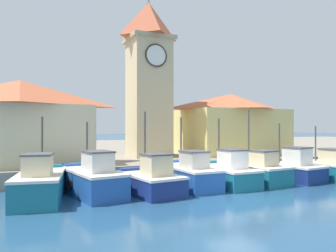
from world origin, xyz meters
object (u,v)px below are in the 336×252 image
object	(u,v)px
fishing_boat_left_outer	(92,179)
fishing_boat_mid_right	(255,171)
warehouse_left	(20,122)
fishing_boat_center	(225,173)
fishing_boat_left_inner	(150,180)
clock_tower	(149,75)
warehouse_right	(231,123)
fishing_boat_right_inner	(288,169)
fishing_boat_mid_left	(187,174)
fishing_boat_right_outer	(324,168)
fishing_boat_far_left	(40,184)
port_crane_near	(147,94)

from	to	relation	value
fishing_boat_left_outer	fishing_boat_mid_right	world-z (taller)	fishing_boat_mid_right
warehouse_left	fishing_boat_center	bearing A→B (deg)	-31.21
fishing_boat_left_inner	fishing_boat_center	xyz separation A→B (m)	(4.89, 0.50, 0.03)
fishing_boat_center	clock_tower	world-z (taller)	clock_tower
warehouse_right	warehouse_left	bearing A→B (deg)	-172.06
fishing_boat_mid_right	fishing_boat_right_inner	distance (m)	2.71
fishing_boat_mid_left	fishing_boat_right_outer	bearing A→B (deg)	-5.28
fishing_boat_mid_right	fishing_boat_center	bearing A→B (deg)	177.13
fishing_boat_right_outer	fishing_boat_right_inner	bearing A→B (deg)	168.42
fishing_boat_far_left	fishing_boat_center	world-z (taller)	fishing_boat_center
fishing_boat_left_outer	fishing_boat_mid_left	xyz separation A→B (m)	(5.35, -0.09, -0.04)
fishing_boat_center	clock_tower	xyz separation A→B (m)	(-1.36, 9.08, 7.03)
fishing_boat_far_left	clock_tower	xyz separation A→B (m)	(8.76, 8.99, 6.96)
fishing_boat_right_inner	fishing_boat_right_outer	bearing A→B (deg)	-11.58
fishing_boat_right_inner	fishing_boat_right_outer	world-z (taller)	fishing_boat_right_inner
port_crane_near	warehouse_left	bearing A→B (deg)	-132.02
warehouse_left	fishing_boat_right_outer	bearing A→B (deg)	-21.23
clock_tower	warehouse_right	size ratio (longest dim) A/B	1.53
fishing_boat_right_inner	fishing_boat_center	bearing A→B (deg)	-179.67
fishing_boat_left_inner	port_crane_near	bearing A→B (deg)	69.90
warehouse_right	fishing_boat_mid_right	bearing A→B (deg)	-116.77
clock_tower	warehouse_right	world-z (taller)	clock_tower
fishing_boat_far_left	fishing_boat_right_outer	distance (m)	17.64
fishing_boat_left_outer	warehouse_left	bearing A→B (deg)	118.41
warehouse_right	clock_tower	bearing A→B (deg)	-179.39
fishing_boat_right_inner	warehouse_right	size ratio (longest dim) A/B	0.52
fishing_boat_right_outer	clock_tower	world-z (taller)	clock_tower
fishing_boat_right_outer	warehouse_right	size ratio (longest dim) A/B	0.55
fishing_boat_far_left	port_crane_near	distance (m)	27.66
fishing_boat_mid_left	fishing_boat_right_outer	distance (m)	9.87
fishing_boat_left_outer	warehouse_left	world-z (taller)	warehouse_left
fishing_boat_left_inner	warehouse_right	bearing A→B (deg)	39.56
fishing_boat_left_inner	fishing_boat_center	size ratio (longest dim) A/B	0.91
fishing_boat_left_outer	fishing_boat_center	xyz separation A→B (m)	(7.67, -0.48, -0.06)
fishing_boat_mid_left	fishing_boat_right_outer	world-z (taller)	fishing_boat_mid_left
fishing_boat_right_outer	port_crane_near	world-z (taller)	port_crane_near
fishing_boat_right_inner	fishing_boat_left_outer	bearing A→B (deg)	177.92
fishing_boat_left_outer	fishing_boat_right_outer	size ratio (longest dim) A/B	1.05
warehouse_right	fishing_boat_center	bearing A→B (deg)	-126.60
clock_tower	warehouse_right	xyz separation A→B (m)	(8.16, 0.09, -3.96)
fishing_boat_far_left	warehouse_left	world-z (taller)	warehouse_left
fishing_boat_far_left	fishing_boat_center	distance (m)	10.12
fishing_boat_mid_right	warehouse_right	xyz separation A→B (m)	(4.68, 9.27, 3.08)
fishing_boat_mid_right	port_crane_near	xyz separation A→B (m)	(1.59, 23.15, 6.92)
fishing_boat_left_inner	warehouse_left	world-z (taller)	warehouse_left
fishing_boat_left_outer	fishing_boat_mid_left	bearing A→B (deg)	-0.99
fishing_boat_left_outer	clock_tower	xyz separation A→B (m)	(6.31, 8.60, 6.97)
fishing_boat_right_inner	port_crane_near	distance (m)	24.06
fishing_boat_mid_right	fishing_boat_right_outer	world-z (taller)	fishing_boat_mid_right
warehouse_right	fishing_boat_left_inner	bearing A→B (deg)	-140.44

